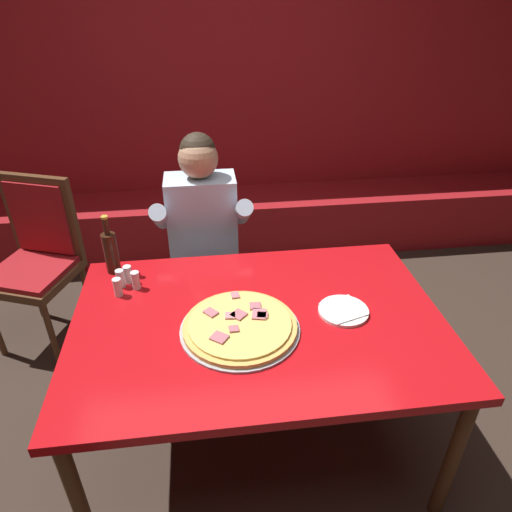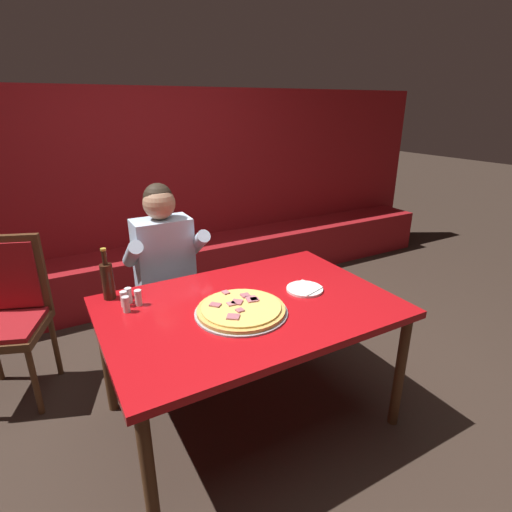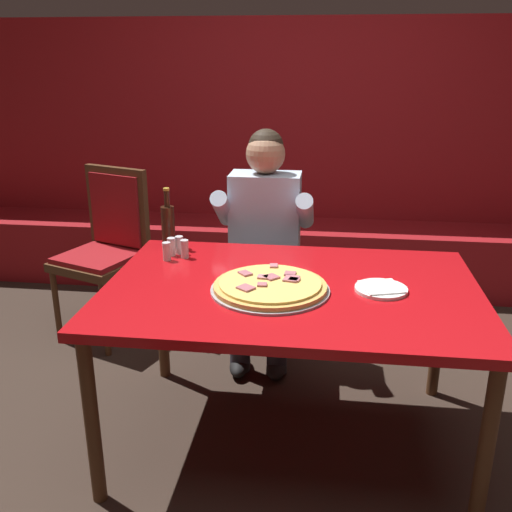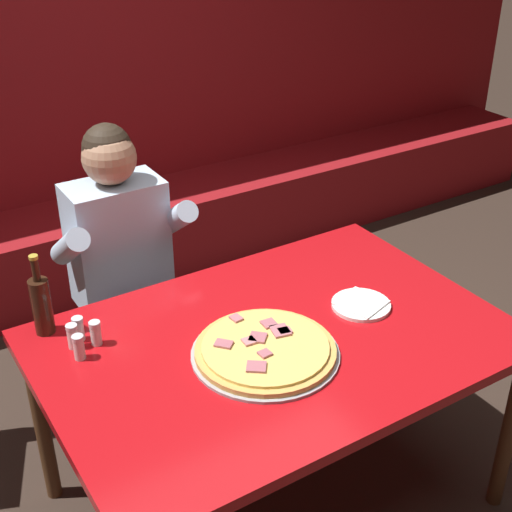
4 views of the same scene
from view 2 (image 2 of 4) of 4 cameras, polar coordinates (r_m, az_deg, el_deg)
name	(u,v)px [view 2 (image 2 of 4)]	position (r m, az deg, el deg)	size (l,w,h in m)	color
ground_plane	(250,415)	(2.58, -0.86, -21.71)	(24.00, 24.00, 0.00)	#33261E
booth_wall_panel	(141,193)	(4.04, -16.09, 8.69)	(6.80, 0.16, 1.90)	maroon
booth_bench	(157,273)	(3.95, -13.91, -2.35)	(6.46, 0.48, 0.46)	maroon
main_dining_table	(249,315)	(2.18, -0.95, -8.41)	(1.52, 1.04, 0.75)	#4C2D19
pizza	(241,310)	(2.06, -2.15, -7.67)	(0.48, 0.48, 0.05)	#9E9EA3
plate_white_paper	(305,289)	(2.31, 6.97, -4.67)	(0.21, 0.21, 0.02)	white
beer_bottle	(108,280)	(2.31, -20.45, -3.23)	(0.07, 0.07, 0.29)	black
shaker_parmesan	(129,296)	(2.25, -17.74, -5.48)	(0.04, 0.04, 0.09)	silver
shaker_red_pepper_flakes	(138,298)	(2.21, -16.46, -5.83)	(0.04, 0.04, 0.09)	silver
shaker_oregano	(124,300)	(2.22, -18.33, -5.93)	(0.04, 0.04, 0.09)	silver
shaker_black_pepper	(126,305)	(2.16, -18.05, -6.68)	(0.04, 0.04, 0.09)	silver
diner_seated_blue_shirt	(168,270)	(2.74, -12.40, -1.99)	(0.53, 0.53, 1.27)	black
dining_chair_far_left	(6,308)	(2.89, -32.07, -6.35)	(0.57, 0.57, 1.01)	#4C2D19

